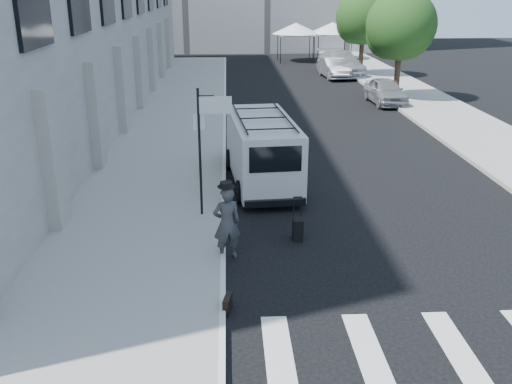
{
  "coord_description": "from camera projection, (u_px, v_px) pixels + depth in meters",
  "views": [
    {
      "loc": [
        -1.82,
        -11.56,
        6.14
      ],
      "look_at": [
        -1.16,
        1.74,
        1.3
      ],
      "focal_mm": 40.0,
      "sensor_mm": 36.0,
      "label": 1
    }
  ],
  "objects": [
    {
      "name": "parked_car_b",
      "position": [
        334.0,
        68.0,
        39.93
      ],
      "size": [
        1.77,
        4.29,
        1.38
      ],
      "primitive_type": "imported",
      "rotation": [
        0.0,
        0.0,
        0.07
      ],
      "color": "slate",
      "rests_on": "ground"
    },
    {
      "name": "suitcase",
      "position": [
        298.0,
        229.0,
        14.54
      ],
      "size": [
        0.25,
        0.4,
        1.1
      ],
      "rotation": [
        0.0,
        0.0,
        0.0
      ],
      "color": "black",
      "rests_on": "ground"
    },
    {
      "name": "cargo_van",
      "position": [
        262.0,
        149.0,
        18.54
      ],
      "size": [
        2.37,
        5.8,
        2.15
      ],
      "rotation": [
        0.0,
        0.0,
        0.09
      ],
      "color": "silver",
      "rests_on": "ground"
    },
    {
      "name": "parked_car_c",
      "position": [
        340.0,
        63.0,
        41.08
      ],
      "size": [
        3.13,
        6.16,
        1.71
      ],
      "primitive_type": "imported",
      "rotation": [
        0.0,
        0.0,
        0.13
      ],
      "color": "#ACAFB4",
      "rests_on": "ground"
    },
    {
      "name": "tree_far",
      "position": [
        361.0,
        19.0,
        39.39
      ],
      "size": [
        3.8,
        3.83,
        6.03
      ],
      "color": "black",
      "rests_on": "ground"
    },
    {
      "name": "businessman",
      "position": [
        227.0,
        223.0,
        13.32
      ],
      "size": [
        0.75,
        0.59,
        1.8
      ],
      "primitive_type": "imported",
      "rotation": [
        0.0,
        0.0,
        3.4
      ],
      "color": "#37373A",
      "rests_on": "ground"
    },
    {
      "name": "tent_right",
      "position": [
        333.0,
        28.0,
        48.59
      ],
      "size": [
        4.0,
        4.0,
        3.2
      ],
      "color": "black",
      "rests_on": "ground"
    },
    {
      "name": "ground",
      "position": [
        310.0,
        270.0,
        13.03
      ],
      "size": [
        120.0,
        120.0,
        0.0
      ],
      "primitive_type": "plane",
      "color": "black",
      "rests_on": "ground"
    },
    {
      "name": "tent_left",
      "position": [
        296.0,
        29.0,
        47.97
      ],
      "size": [
        4.0,
        4.0,
        3.2
      ],
      "color": "black",
      "rests_on": "ground"
    },
    {
      "name": "sidewalk_left",
      "position": [
        179.0,
        117.0,
        27.83
      ],
      "size": [
        4.5,
        48.0,
        0.15
      ],
      "primitive_type": "cube",
      "color": "gray",
      "rests_on": "ground"
    },
    {
      "name": "parked_car_a",
      "position": [
        385.0,
        91.0,
        31.16
      ],
      "size": [
        1.8,
        4.14,
        1.39
      ],
      "primitive_type": "imported",
      "rotation": [
        0.0,
        0.0,
        0.04
      ],
      "color": "gray",
      "rests_on": "ground"
    },
    {
      "name": "sidewalk_right",
      "position": [
        419.0,
        99.0,
        32.2
      ],
      "size": [
        4.0,
        56.0,
        0.15
      ],
      "primitive_type": "cube",
      "color": "gray",
      "rests_on": "ground"
    },
    {
      "name": "sign_pole",
      "position": [
        208.0,
        126.0,
        15.02
      ],
      "size": [
        1.03,
        0.07,
        3.5
      ],
      "color": "black",
      "rests_on": "sidewalk_left"
    },
    {
      "name": "briefcase",
      "position": [
        228.0,
        304.0,
        11.33
      ],
      "size": [
        0.2,
        0.45,
        0.34
      ],
      "primitive_type": "cube",
      "rotation": [
        0.0,
        0.0,
        -0.19
      ],
      "color": "black",
      "rests_on": "ground"
    },
    {
      "name": "tree_near",
      "position": [
        398.0,
        28.0,
        30.94
      ],
      "size": [
        3.8,
        3.83,
        6.03
      ],
      "color": "black",
      "rests_on": "ground"
    }
  ]
}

